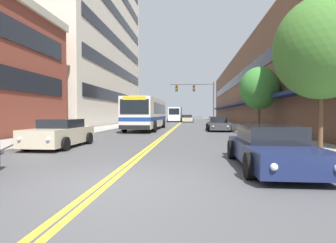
% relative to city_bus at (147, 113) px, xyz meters
% --- Properties ---
extents(ground_plane, '(240.00, 240.00, 0.00)m').
position_rel_city_bus_xyz_m(ground_plane, '(2.50, 16.90, -1.69)').
color(ground_plane, '#4C4C4F').
extents(sidewalk_left, '(3.13, 106.00, 0.13)m').
position_rel_city_bus_xyz_m(sidewalk_left, '(-4.57, 16.90, -1.62)').
color(sidewalk_left, '#9E9B96').
rests_on(sidewalk_left, ground_plane).
extents(sidewalk_right, '(3.13, 106.00, 0.13)m').
position_rel_city_bus_xyz_m(sidewalk_right, '(9.56, 16.90, -1.62)').
color(sidewalk_right, '#9E9B96').
rests_on(sidewalk_right, ground_plane).
extents(centre_line, '(0.34, 106.00, 0.01)m').
position_rel_city_bus_xyz_m(centre_line, '(2.50, 16.90, -1.68)').
color(centre_line, yellow).
rests_on(centre_line, ground_plane).
extents(office_tower_left, '(12.08, 29.24, 31.93)m').
position_rel_city_bus_xyz_m(office_tower_left, '(-12.37, 12.57, 14.28)').
color(office_tower_left, beige).
rests_on(office_tower_left, ground_plane).
extents(storefront_row_right, '(9.10, 68.00, 10.99)m').
position_rel_city_bus_xyz_m(storefront_row_right, '(15.36, 16.90, 3.80)').
color(storefront_row_right, brown).
rests_on(storefront_row_right, ground_plane).
extents(city_bus, '(2.88, 11.78, 2.97)m').
position_rel_city_bus_xyz_m(city_bus, '(0.00, 0.00, 0.00)').
color(city_bus, silver).
rests_on(city_bus, ground_plane).
extents(car_champagne_parked_left_mid, '(1.99, 4.27, 1.32)m').
position_rel_city_bus_xyz_m(car_champagne_parked_left_mid, '(-1.77, -14.05, -1.07)').
color(car_champagne_parked_left_mid, beige).
rests_on(car_champagne_parked_left_mid, ground_plane).
extents(car_red_parked_left_far, '(2.19, 4.43, 1.34)m').
position_rel_city_bus_xyz_m(car_red_parked_left_far, '(-1.79, 10.11, -1.07)').
color(car_red_parked_left_far, maroon).
rests_on(car_red_parked_left_far, ground_plane).
extents(car_navy_parked_right_foreground, '(2.05, 4.78, 1.23)m').
position_rel_city_bus_xyz_m(car_navy_parked_right_foreground, '(6.75, -18.03, -1.11)').
color(car_navy_parked_right_foreground, '#19234C').
rests_on(car_navy_parked_right_foreground, ground_plane).
extents(car_dark_grey_parked_right_mid, '(2.00, 4.57, 1.30)m').
position_rel_city_bus_xyz_m(car_dark_grey_parked_right_mid, '(6.83, -1.38, -1.09)').
color(car_dark_grey_parked_right_mid, '#38383D').
rests_on(car_dark_grey_parked_right_mid, ground_plane).
extents(car_beige_moving_lead, '(2.20, 4.35, 1.39)m').
position_rel_city_bus_xyz_m(car_beige_moving_lead, '(3.63, 23.65, -1.04)').
color(car_beige_moving_lead, '#BCAD89').
rests_on(car_beige_moving_lead, ground_plane).
extents(car_charcoal_moving_second, '(2.19, 4.90, 1.34)m').
position_rel_city_bus_xyz_m(car_charcoal_moving_second, '(3.06, 31.60, -1.07)').
color(car_charcoal_moving_second, '#232328').
rests_on(car_charcoal_moving_second, ground_plane).
extents(box_truck, '(2.64, 6.60, 2.95)m').
position_rel_city_bus_xyz_m(box_truck, '(1.16, 25.79, -0.12)').
color(box_truck, white).
rests_on(box_truck, ground_plane).
extents(traffic_signal_mast, '(6.67, 0.38, 6.40)m').
position_rel_city_bus_xyz_m(traffic_signal_mast, '(5.41, 14.08, 2.90)').
color(traffic_signal_mast, '#47474C').
rests_on(traffic_signal_mast, ground_plane).
extents(street_lamp_left_near, '(2.67, 0.28, 9.09)m').
position_rel_city_bus_xyz_m(street_lamp_left_near, '(-2.46, -16.84, 3.68)').
color(street_lamp_left_near, '#47474C').
rests_on(street_lamp_left_near, ground_plane).
extents(street_tree_right_near, '(3.57, 3.57, 5.92)m').
position_rel_city_bus_xyz_m(street_tree_right_near, '(9.40, -15.34, 2.40)').
color(street_tree_right_near, brown).
rests_on(street_tree_right_near, sidewalk_right).
extents(street_tree_right_mid, '(3.03, 3.03, 5.15)m').
position_rel_city_bus_xyz_m(street_tree_right_mid, '(9.74, -4.56, 1.92)').
color(street_tree_right_mid, brown).
rests_on(street_tree_right_mid, sidewalk_right).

